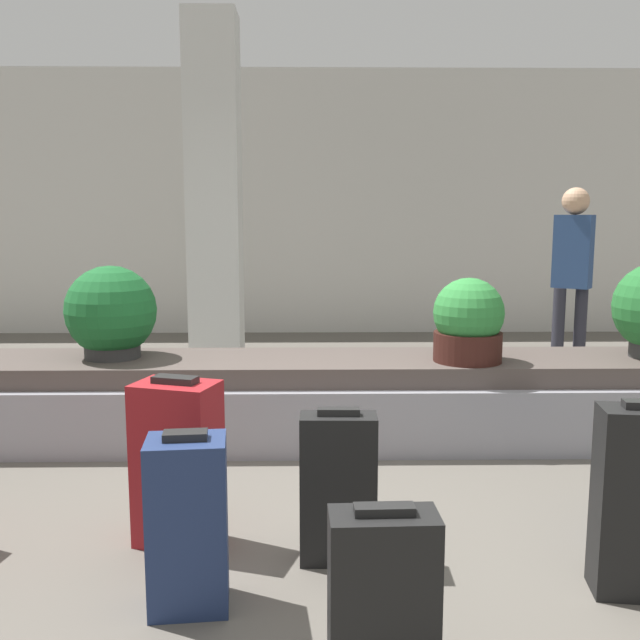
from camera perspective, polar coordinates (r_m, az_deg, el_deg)
The scene contains 11 objects.
ground_plane at distance 3.41m, azimuth 0.41°, elevation -17.26°, with size 18.00×18.00×0.00m, color #59544C.
back_wall at distance 8.84m, azimuth -0.44°, elevation 9.31°, with size 18.00×0.06×3.20m.
carousel at distance 4.74m, azimuth 0.00°, elevation -6.40°, with size 6.43×0.88×0.55m.
pillar at distance 6.50m, azimuth -8.44°, elevation 9.48°, with size 0.46×0.46×3.20m.
suitcase_0 at distance 3.12m, azimuth 1.47°, elevation -13.29°, with size 0.33×0.17×0.68m.
suitcase_3 at distance 3.32m, azimuth -11.31°, elevation -11.17°, with size 0.41×0.34×0.77m.
suitcase_4 at distance 2.82m, azimuth -10.53°, elevation -15.70°, with size 0.32×0.26×0.69m.
suitcase_7 at distance 2.50m, azimuth 5.08°, elevation -20.66°, with size 0.36×0.20×0.56m.
potted_plant_0 at distance 4.83m, azimuth -16.38°, elevation 0.48°, with size 0.59×0.59×0.60m.
potted_plant_1 at distance 4.62m, azimuth 11.78°, elevation -0.20°, with size 0.45×0.45×0.54m.
traveler_0 at distance 6.77m, azimuth 19.54°, elevation 4.17°, with size 0.37×0.33×1.71m.
Camera 1 is at (-0.07, -3.07, 1.49)m, focal length 40.00 mm.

